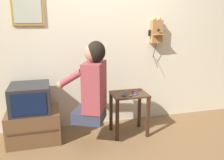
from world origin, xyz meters
The scene contains 11 objects.
ground_plane centered at (0.00, 0.00, 0.00)m, with size 14.00×14.00×0.00m, color brown.
wall_back centered at (0.00, 1.01, 1.27)m, with size 6.80×0.05×2.55m.
side_table centered at (0.32, 0.54, 0.43)m, with size 0.48×0.37×0.58m.
person centered at (-0.21, 0.36, 0.80)m, with size 0.62×0.56×0.98m.
tv_stand centered at (-0.94, 0.67, 0.21)m, with size 0.66×0.49×0.41m.
television centered at (-0.96, 0.67, 0.59)m, with size 0.48×0.49×0.34m.
wall_phone_antique centered at (0.85, 0.93, 1.37)m, with size 0.21×0.19×0.75m.
framed_picture centered at (-0.92, 0.97, 1.70)m, with size 0.40×0.03×0.46m.
cell_phone_held centered at (0.23, 0.49, 0.59)m, with size 0.11×0.14×0.01m.
cell_phone_spare centered at (0.41, 0.56, 0.59)m, with size 0.07×0.13×0.01m.
toothbrush centered at (0.34, 0.43, 0.59)m, with size 0.17×0.08×0.02m.
Camera 1 is at (-0.68, -2.33, 1.56)m, focal length 38.00 mm.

